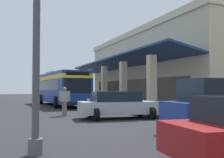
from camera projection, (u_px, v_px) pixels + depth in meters
ground at (146, 104)px, 29.50m from camera, size 120.00×120.00×0.00m
curb_strip at (93, 104)px, 28.49m from camera, size 30.85×0.50×0.12m
plaza_building at (171, 69)px, 32.05m from camera, size 26.01×14.38×7.92m
transit_bus at (60, 86)px, 26.52m from camera, size 11.36×3.34×3.34m
parked_sedan_silver at (119, 105)px, 14.90m from camera, size 2.75×4.57×1.47m
pedestrian at (64, 100)px, 16.34m from camera, size 0.55×0.62×1.71m
potted_palm at (85, 95)px, 36.58m from camera, size 1.70×1.88×3.20m
lot_light_pole at (37, 3)px, 6.81m from camera, size 0.60×0.60×7.01m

